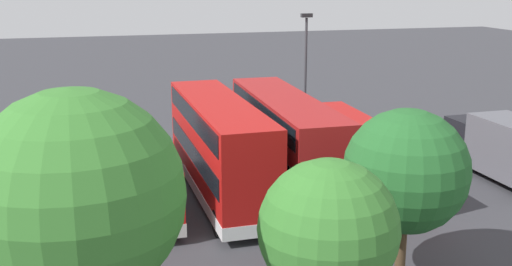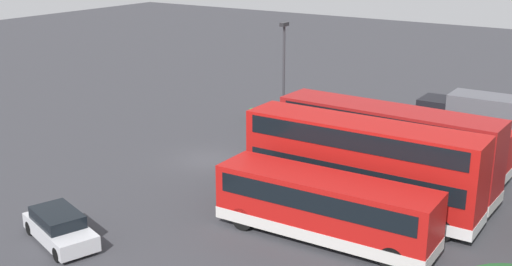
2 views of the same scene
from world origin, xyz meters
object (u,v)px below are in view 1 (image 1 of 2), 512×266
(bus_single_deck_near_end, at_px, (359,150))
(lamp_post_tall, at_px, (306,66))
(bus_double_decker_third, at_px, (219,146))
(car_hatchback_silver, at_px, (3,145))
(waste_bin_yellow, at_px, (320,113))
(bus_double_decker_second, at_px, (285,140))
(bus_single_deck_fourth, at_px, (137,170))
(box_truck_blue, at_px, (509,148))

(bus_single_deck_near_end, xyz_separation_m, lamp_post_tall, (-0.34, -8.91, 2.99))
(bus_double_decker_third, bearing_deg, lamp_post_tall, -129.69)
(bus_double_decker_third, relative_size, car_hatchback_silver, 2.49)
(car_hatchback_silver, bearing_deg, lamp_post_tall, 178.50)
(bus_single_deck_near_end, distance_m, waste_bin_yellow, 13.53)
(waste_bin_yellow, bearing_deg, car_hatchback_silver, 10.18)
(bus_double_decker_second, height_order, car_hatchback_silver, bus_double_decker_second)
(bus_single_deck_near_end, bearing_deg, bus_single_deck_fourth, 1.40)
(bus_single_deck_near_end, height_order, lamp_post_tall, lamp_post_tall)
(car_hatchback_silver, bearing_deg, bus_single_deck_near_end, 152.30)
(bus_single_deck_near_end, xyz_separation_m, waste_bin_yellow, (-3.04, -13.14, -1.15))
(bus_double_decker_second, distance_m, bus_single_deck_fourth, 7.16)
(bus_single_deck_fourth, height_order, waste_bin_yellow, bus_single_deck_fourth)
(bus_double_decker_second, bearing_deg, waste_bin_yellow, -117.80)
(car_hatchback_silver, xyz_separation_m, lamp_post_tall, (-18.20, 0.48, 3.91))
(box_truck_blue, bearing_deg, lamp_post_tall, -57.39)
(box_truck_blue, distance_m, waste_bin_yellow, 15.74)
(bus_double_decker_second, relative_size, bus_double_decker_third, 1.00)
(box_truck_blue, distance_m, car_hatchback_silver, 27.62)
(bus_double_decker_second, relative_size, box_truck_blue, 1.58)
(lamp_post_tall, bearing_deg, bus_single_deck_near_end, 87.85)
(box_truck_blue, bearing_deg, waste_bin_yellow, -74.29)
(bus_double_decker_second, xyz_separation_m, bus_single_deck_fourth, (7.11, 0.15, -0.83))
(bus_double_decker_second, distance_m, lamp_post_tall, 10.22)
(bus_single_deck_near_end, bearing_deg, box_truck_blue, 164.90)
(bus_double_decker_third, xyz_separation_m, lamp_post_tall, (-7.54, -9.09, 2.16))
(bus_single_deck_near_end, distance_m, box_truck_blue, 7.55)
(lamp_post_tall, bearing_deg, bus_double_decker_third, 50.31)
(bus_double_decker_second, height_order, box_truck_blue, bus_double_decker_second)
(box_truck_blue, relative_size, waste_bin_yellow, 7.94)
(bus_double_decker_second, height_order, bus_double_decker_third, same)
(bus_single_deck_near_end, relative_size, bus_single_deck_fourth, 1.11)
(bus_double_decker_second, relative_size, car_hatchback_silver, 2.49)
(bus_single_deck_fourth, distance_m, car_hatchback_silver, 11.85)
(car_hatchback_silver, bearing_deg, box_truck_blue, 155.72)
(box_truck_blue, height_order, waste_bin_yellow, box_truck_blue)
(bus_single_deck_near_end, height_order, bus_double_decker_second, bus_double_decker_second)
(box_truck_blue, xyz_separation_m, car_hatchback_silver, (25.16, -11.35, -1.01))
(bus_double_decker_third, relative_size, bus_single_deck_fourth, 1.16)
(bus_double_decker_third, relative_size, lamp_post_tall, 1.52)
(lamp_post_tall, xyz_separation_m, waste_bin_yellow, (-2.71, -4.23, -4.13))
(box_truck_blue, bearing_deg, car_hatchback_silver, -24.28)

